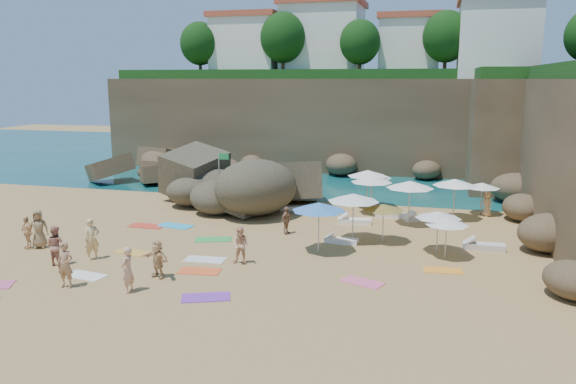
% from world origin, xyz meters
% --- Properties ---
extents(ground, '(120.00, 120.00, 0.00)m').
position_xyz_m(ground, '(0.00, 0.00, 0.00)').
color(ground, tan).
rests_on(ground, ground).
extents(seawater, '(120.00, 120.00, 0.00)m').
position_xyz_m(seawater, '(0.00, 30.00, 0.00)').
color(seawater, '#0C4751').
rests_on(seawater, ground).
extents(cliff_back, '(44.00, 8.00, 8.00)m').
position_xyz_m(cliff_back, '(2.00, 25.00, 4.00)').
color(cliff_back, brown).
rests_on(cliff_back, ground).
extents(cliff_corner, '(10.00, 12.00, 8.00)m').
position_xyz_m(cliff_corner, '(17.00, 20.00, 4.00)').
color(cliff_corner, brown).
rests_on(cliff_corner, ground).
extents(rock_promontory, '(12.00, 7.00, 2.00)m').
position_xyz_m(rock_promontory, '(-11.00, 16.00, 0.00)').
color(rock_promontory, brown).
rests_on(rock_promontory, ground).
extents(clifftop_buildings, '(28.48, 9.48, 7.00)m').
position_xyz_m(clifftop_buildings, '(2.96, 25.79, 11.24)').
color(clifftop_buildings, white).
rests_on(clifftop_buildings, cliff_back).
extents(clifftop_trees, '(35.60, 23.82, 4.40)m').
position_xyz_m(clifftop_trees, '(4.78, 19.52, 11.26)').
color(clifftop_trees, '#11380F').
rests_on(clifftop_trees, ground).
extents(marina_masts, '(3.10, 0.10, 6.00)m').
position_xyz_m(marina_masts, '(-16.50, 30.00, 3.00)').
color(marina_masts, white).
rests_on(marina_masts, ground).
extents(rock_outcrop, '(9.38, 7.83, 3.29)m').
position_xyz_m(rock_outcrop, '(-2.73, 6.32, 0.00)').
color(rock_outcrop, brown).
rests_on(rock_outcrop, ground).
extents(flag_pole, '(0.68, 0.14, 3.50)m').
position_xyz_m(flag_pole, '(-3.48, 7.07, 2.23)').
color(flag_pole, silver).
rests_on(flag_pole, ground).
extents(parasol_0, '(2.55, 2.55, 2.41)m').
position_xyz_m(parasol_0, '(5.59, 8.97, 2.21)').
color(parasol_0, silver).
rests_on(parasol_0, ground).
extents(parasol_1, '(2.62, 2.62, 2.48)m').
position_xyz_m(parasol_1, '(8.34, 5.40, 2.28)').
color(parasol_1, silver).
rests_on(parasol_1, ground).
extents(parasol_2, '(2.41, 2.41, 2.28)m').
position_xyz_m(parasol_2, '(5.85, 9.11, 2.09)').
color(parasol_2, silver).
rests_on(parasol_2, ground).
extents(parasol_3, '(2.06, 2.06, 1.95)m').
position_xyz_m(parasol_3, '(12.40, 8.89, 1.79)').
color(parasol_3, silver).
rests_on(parasol_3, ground).
extents(parasol_4, '(2.51, 2.51, 2.38)m').
position_xyz_m(parasol_4, '(10.79, 7.26, 2.18)').
color(parasol_4, silver).
rests_on(parasol_4, ground).
extents(parasol_5, '(2.47, 2.47, 2.33)m').
position_xyz_m(parasol_5, '(6.02, 7.31, 2.14)').
color(parasol_5, silver).
rests_on(parasol_5, ground).
extents(parasol_6, '(2.08, 2.08, 1.96)m').
position_xyz_m(parasol_6, '(7.27, 1.47, 1.80)').
color(parasol_6, silver).
rests_on(parasol_6, ground).
extents(parasol_7, '(2.58, 2.58, 2.44)m').
position_xyz_m(parasol_7, '(5.79, 1.34, 2.24)').
color(parasol_7, silver).
rests_on(parasol_7, ground).
extents(parasol_8, '(2.12, 2.12, 2.00)m').
position_xyz_m(parasol_8, '(9.88, 0.41, 1.84)').
color(parasol_8, silver).
rests_on(parasol_8, ground).
extents(parasol_10, '(2.53, 2.53, 2.40)m').
position_xyz_m(parasol_10, '(4.50, -0.89, 2.20)').
color(parasol_10, silver).
rests_on(parasol_10, ground).
extents(parasol_11, '(1.97, 1.97, 1.86)m').
position_xyz_m(parasol_11, '(10.26, -0.27, 1.71)').
color(parasol_11, silver).
rests_on(parasol_11, ground).
extents(lounger_0, '(1.76, 1.08, 0.26)m').
position_xyz_m(lounger_0, '(1.21, 7.20, 0.13)').
color(lounger_0, silver).
rests_on(lounger_0, ground).
extents(lounger_1, '(1.84, 0.76, 0.28)m').
position_xyz_m(lounger_1, '(7.24, 6.76, 0.14)').
color(lounger_1, white).
rests_on(lounger_1, ground).
extents(lounger_2, '(1.93, 1.37, 0.29)m').
position_xyz_m(lounger_2, '(8.97, 6.43, 0.14)').
color(lounger_2, white).
rests_on(lounger_2, ground).
extents(lounger_3, '(1.94, 0.90, 0.29)m').
position_xyz_m(lounger_3, '(5.40, 4.80, 0.14)').
color(lounger_3, white).
rests_on(lounger_3, ground).
extents(lounger_4, '(1.68, 0.67, 0.26)m').
position_xyz_m(lounger_4, '(5.31, 0.84, 0.13)').
color(lounger_4, white).
rests_on(lounger_4, ground).
extents(lounger_5, '(1.94, 0.68, 0.30)m').
position_xyz_m(lounger_5, '(12.07, 1.52, 0.15)').
color(lounger_5, silver).
rests_on(lounger_5, ground).
extents(towel_2, '(1.83, 1.07, 0.03)m').
position_xyz_m(towel_2, '(0.19, -4.82, 0.02)').
color(towel_2, '#FC5B27').
rests_on(towel_2, ground).
extents(towel_5, '(1.83, 1.10, 0.03)m').
position_xyz_m(towel_5, '(-4.17, -6.54, 0.02)').
color(towel_5, white).
rests_on(towel_5, ground).
extents(towel_6, '(2.01, 1.51, 0.03)m').
position_xyz_m(towel_6, '(1.58, -7.45, 0.02)').
color(towel_6, purple).
rests_on(towel_6, ground).
extents(towel_7, '(1.95, 0.98, 0.03)m').
position_xyz_m(towel_7, '(-5.65, 1.32, 0.02)').
color(towel_7, red).
rests_on(towel_7, ground).
extents(towel_8, '(2.08, 1.26, 0.03)m').
position_xyz_m(towel_8, '(-4.12, 1.73, 0.02)').
color(towel_8, '#2AA6E2').
rests_on(towel_8, ground).
extents(towel_9, '(1.88, 1.38, 0.03)m').
position_xyz_m(towel_9, '(7.02, -4.37, 0.01)').
color(towel_9, '#F35E8A').
rests_on(towel_9, ground).
extents(towel_10, '(1.66, 0.91, 0.03)m').
position_xyz_m(towel_10, '(10.17, -2.08, 0.01)').
color(towel_10, orange).
rests_on(towel_10, ground).
extents(towel_11, '(2.01, 1.43, 0.03)m').
position_xyz_m(towel_11, '(-1.07, -0.22, 0.02)').
color(towel_11, green).
rests_on(towel_11, ground).
extents(towel_12, '(1.79, 1.14, 0.03)m').
position_xyz_m(towel_12, '(-3.97, -3.17, 0.01)').
color(towel_12, gold).
rests_on(towel_12, ground).
extents(towel_13, '(1.88, 1.03, 0.03)m').
position_xyz_m(towel_13, '(-0.20, -3.34, 0.02)').
color(towel_13, silver).
rests_on(towel_13, ground).
extents(person_stand_0, '(0.77, 0.82, 1.89)m').
position_xyz_m(person_stand_0, '(-5.13, -4.53, 0.94)').
color(person_stand_0, '#DDB474').
rests_on(person_stand_0, ground).
extents(person_stand_1, '(0.94, 0.77, 1.76)m').
position_xyz_m(person_stand_1, '(-6.18, -5.64, 0.88)').
color(person_stand_1, '#B06C58').
rests_on(person_stand_1, ground).
extents(person_stand_2, '(1.33, 0.91, 1.90)m').
position_xyz_m(person_stand_2, '(0.42, 11.30, 0.95)').
color(person_stand_2, tan).
rests_on(person_stand_2, ground).
extents(person_stand_3, '(0.63, 0.93, 1.47)m').
position_xyz_m(person_stand_3, '(2.23, 1.78, 0.73)').
color(person_stand_3, '#9A6D4D').
rests_on(person_stand_3, ground).
extents(person_stand_4, '(0.79, 0.80, 1.48)m').
position_xyz_m(person_stand_4, '(12.71, 8.56, 0.74)').
color(person_stand_4, '#E1B076').
rests_on(person_stand_4, ground).
extents(person_stand_5, '(1.37, 0.45, 1.46)m').
position_xyz_m(person_stand_5, '(-2.47, 5.97, 0.73)').
color(person_stand_5, '#A15F50').
rests_on(person_stand_5, ground).
extents(person_stand_6, '(0.44, 0.66, 1.80)m').
position_xyz_m(person_stand_6, '(-1.50, -7.68, 0.90)').
color(person_stand_6, '#DFA17E').
rests_on(person_stand_6, ground).
extents(person_lie_1, '(1.45, 1.80, 0.38)m').
position_xyz_m(person_lie_1, '(-9.11, -3.88, 0.19)').
color(person_lie_1, '#F7C68C').
rests_on(person_lie_1, ground).
extents(person_lie_2, '(1.63, 2.04, 0.49)m').
position_xyz_m(person_lie_2, '(-8.62, -3.65, 0.24)').
color(person_lie_2, olive).
rests_on(person_lie_2, ground).
extents(person_lie_3, '(1.89, 1.95, 0.41)m').
position_xyz_m(person_lie_3, '(-1.15, -5.96, 0.21)').
color(person_lie_3, tan).
rests_on(person_lie_3, ground).
extents(person_lie_4, '(0.79, 1.84, 0.43)m').
position_xyz_m(person_lie_4, '(-4.08, -7.86, 0.21)').
color(person_lie_4, '#A37451').
rests_on(person_lie_4, ground).
extents(person_lie_5, '(0.85, 1.67, 0.62)m').
position_xyz_m(person_lie_5, '(1.57, -3.46, 0.31)').
color(person_lie_5, '#E8AC84').
rests_on(person_lie_5, ground).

